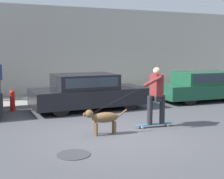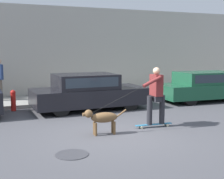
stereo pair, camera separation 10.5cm
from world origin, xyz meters
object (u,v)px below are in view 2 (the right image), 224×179
dog (102,118)px  skateboarder (156,94)px  fire_hydrant (13,100)px  parked_car_1 (88,92)px  parked_car_2 (208,87)px

dog → skateboarder: (1.64, 0.19, 0.51)m
skateboarder → fire_hydrant: (-3.49, 3.88, -0.55)m
parked_car_1 → skateboarder: bearing=-75.3°
parked_car_2 → skateboarder: skateboarder is taller
skateboarder → parked_car_1: bearing=-70.2°
parked_car_1 → skateboarder: size_ratio=1.65×
fire_hydrant → skateboarder: bearing=-48.1°
parked_car_1 → parked_car_2: (5.26, 0.00, -0.02)m
fire_hydrant → parked_car_2: bearing=-5.2°
parked_car_1 → skateboarder: 3.33m
parked_car_1 → parked_car_2: size_ratio=0.93×
parked_car_1 → fire_hydrant: 2.64m
parked_car_1 → dog: (-0.69, -3.36, -0.19)m
parked_car_2 → fire_hydrant: bearing=177.1°
dog → skateboarder: skateboarder is taller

